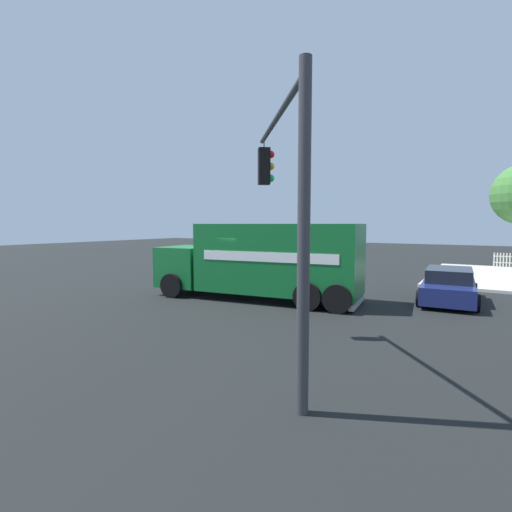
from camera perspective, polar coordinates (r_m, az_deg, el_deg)
The scene contains 4 objects.
ground_plane at distance 16.35m, azimuth -4.42°, elevation -5.91°, with size 100.00×100.00×0.00m, color black.
delivery_truck at distance 15.31m, azimuth 1.04°, elevation -0.66°, with size 8.63×3.69×3.04m.
traffic_light_primary at distance 7.54m, azimuth 4.29°, elevation 9.77°, with size 3.08×3.85×5.53m.
sedan_navy at distance 16.68m, azimuth 26.84°, elevation -4.01°, with size 2.24×4.40×1.31m.
Camera 1 is at (-9.41, 13.03, 3.03)m, focal length 26.76 mm.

